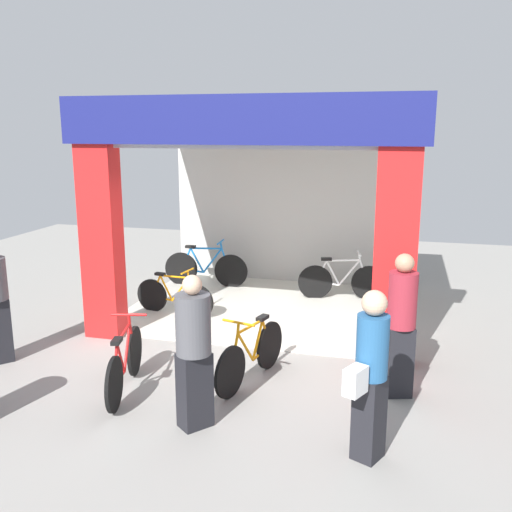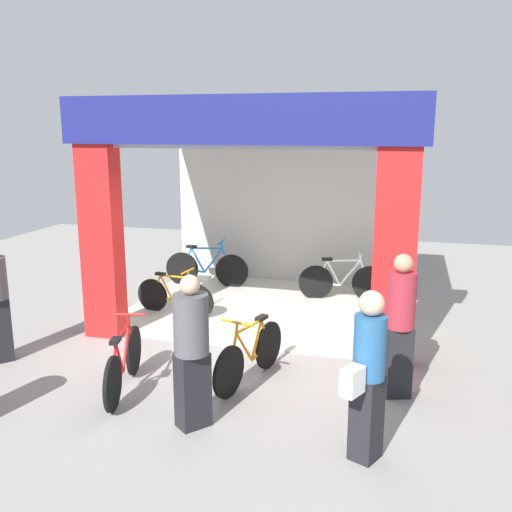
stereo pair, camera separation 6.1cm
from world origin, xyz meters
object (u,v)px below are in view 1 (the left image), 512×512
Objects in this scene: bicycle_parked_0 at (251,355)px; bicycle_parked_1 at (125,364)px; pedestrian_2 at (194,350)px; bicycle_inside_1 at (174,296)px; bicycle_inside_2 at (342,281)px; bicycle_inside_0 at (206,268)px; pedestrian_0 at (401,324)px; pedestrian_1 at (370,374)px.

bicycle_parked_1 is (-1.39, -0.64, 0.00)m from bicycle_parked_0.
pedestrian_2 reaches higher than bicycle_parked_1.
bicycle_parked_0 reaches higher than bicycle_inside_1.
bicycle_inside_2 is at bearing 79.52° from bicycle_parked_0.
bicycle_parked_0 is (2.02, -3.99, -0.02)m from bicycle_inside_0.
bicycle_inside_1 is 2.87m from bicycle_parked_1.
bicycle_inside_0 is 5.46m from pedestrian_0.
pedestrian_2 is at bearing -64.05° from bicycle_inside_1.
pedestrian_1 is at bearing -81.05° from bicycle_inside_2.
pedestrian_0 reaches higher than bicycle_parked_1.
pedestrian_1 is (3.44, -3.53, 0.54)m from bicycle_inside_1.
bicycle_inside_1 is 2.91m from bicycle_parked_0.
pedestrian_2 is at bearing -26.77° from bicycle_parked_1.
bicycle_inside_0 is 1.02× the size of pedestrian_2.
bicycle_inside_1 is 0.92× the size of bicycle_inside_2.
pedestrian_0 is (1.07, -3.70, 0.53)m from bicycle_inside_2.
bicycle_inside_0 is at bearing 175.83° from bicycle_inside_2.
bicycle_parked_1 reaches higher than bicycle_parked_0.
pedestrian_1 is at bearing -13.77° from bicycle_parked_1.
bicycle_parked_0 is at bearing -100.48° from bicycle_inside_2.
pedestrian_2 is at bearing -148.17° from pedestrian_0.
bicycle_parked_1 is (0.62, -4.63, -0.02)m from bicycle_inside_0.
pedestrian_0 is at bearing -73.83° from bicycle_inside_2.
bicycle_inside_1 is at bearing 150.62° from pedestrian_0.
bicycle_parked_0 is at bearing 76.24° from pedestrian_2.
bicycle_inside_0 is 4.67m from bicycle_parked_1.
bicycle_inside_2 is 0.95× the size of pedestrian_2.
bicycle_inside_2 is at bearing 78.73° from pedestrian_2.
pedestrian_2 is at bearing 175.01° from pedestrian_1.
pedestrian_0 is (3.17, 0.73, 0.54)m from bicycle_parked_1.
pedestrian_2 is (-0.99, -4.99, 0.51)m from bicycle_inside_2.
pedestrian_0 reaches higher than pedestrian_1.
pedestrian_1 reaches higher than bicycle_inside_1.
pedestrian_1 is at bearing -41.89° from bicycle_parked_0.
bicycle_inside_2 reaches higher than bicycle_parked_1.
bicycle_inside_0 is at bearing 108.38° from pedestrian_2.
pedestrian_2 is at bearing -103.76° from bicycle_parked_0.
bicycle_inside_0 reaches higher than bicycle_parked_0.
bicycle_inside_0 is 1.07× the size of bicycle_inside_2.
bicycle_parked_1 is 0.91× the size of pedestrian_0.
pedestrian_0 is at bearing -45.82° from bicycle_inside_0.
bicycle_parked_0 is 0.90× the size of pedestrian_0.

